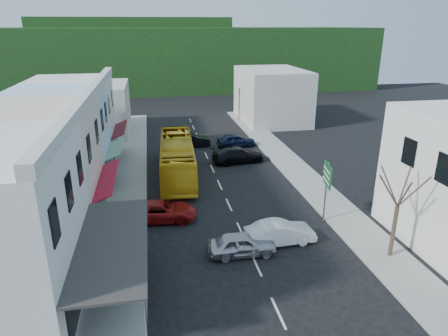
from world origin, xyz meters
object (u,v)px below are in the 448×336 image
(car_silver, at_px, (242,244))
(car_white, at_px, (280,233))
(car_red, at_px, (161,211))
(direction_sign, at_px, (326,193))
(bus, at_px, (177,159))
(street_tree, at_px, (397,206))
(pedestrian_left, at_px, (132,212))
(traffic_signal, at_px, (239,105))

(car_silver, xyz_separation_m, car_white, (2.57, 0.84, 0.00))
(car_red, distance_m, direction_sign, 11.12)
(car_white, bearing_deg, direction_sign, -63.98)
(car_silver, bearing_deg, bus, 12.37)
(bus, height_order, car_white, bus)
(bus, distance_m, car_silver, 13.94)
(direction_sign, height_order, street_tree, street_tree)
(car_white, relative_size, pedestrian_left, 2.59)
(car_white, distance_m, car_red, 8.27)
(traffic_signal, bearing_deg, bus, 70.56)
(car_white, bearing_deg, traffic_signal, -11.74)
(street_tree, height_order, traffic_signal, street_tree)
(bus, relative_size, car_silver, 2.64)
(street_tree, bearing_deg, car_silver, 167.66)
(bus, distance_m, traffic_signal, 21.96)
(street_tree, bearing_deg, traffic_signal, 91.87)
(car_silver, distance_m, pedestrian_left, 7.94)
(direction_sign, bearing_deg, street_tree, -57.30)
(bus, relative_size, car_white, 2.64)
(street_tree, relative_size, traffic_signal, 1.42)
(bus, bearing_deg, car_white, -64.79)
(direction_sign, bearing_deg, car_red, 179.00)
(car_white, xyz_separation_m, car_red, (-7.01, 4.40, 0.00))
(car_red, height_order, pedestrian_left, pedestrian_left)
(direction_sign, xyz_separation_m, street_tree, (1.95, -4.82, 1.10))
(car_silver, height_order, car_white, same)
(bus, height_order, car_silver, bus)
(pedestrian_left, height_order, traffic_signal, traffic_signal)
(car_silver, relative_size, direction_sign, 1.04)
(direction_sign, bearing_deg, bus, 141.21)
(car_white, height_order, traffic_signal, traffic_signal)
(car_white, distance_m, street_tree, 6.81)
(car_silver, height_order, pedestrian_left, pedestrian_left)
(pedestrian_left, bearing_deg, direction_sign, -79.99)
(bus, xyz_separation_m, car_white, (5.30, -12.80, -0.85))
(car_white, bearing_deg, bus, 18.80)
(bus, bearing_deg, traffic_signal, 65.96)
(car_silver, bearing_deg, street_tree, -101.26)
(bus, distance_m, car_white, 13.88)
(bus, xyz_separation_m, car_silver, (2.72, -13.64, -0.85))
(car_red, distance_m, street_tree, 14.79)
(car_white, xyz_separation_m, direction_sign, (3.79, 2.16, 1.42))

